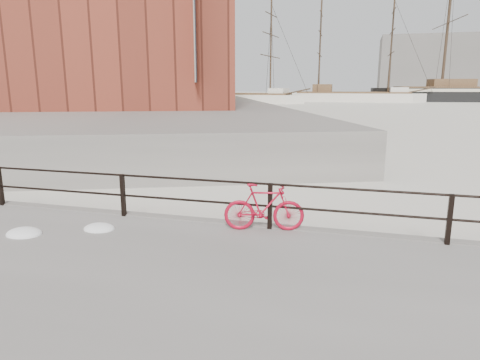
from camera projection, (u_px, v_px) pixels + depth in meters
The scene contains 13 objects.
ground at pixel (443, 258), 8.51m from camera, with size 400.00×400.00×0.00m, color white.
far_quay at pixel (163, 97), 86.39m from camera, with size 24.00×150.00×1.80m, color gray.
guardrail at pixel (449, 220), 8.18m from camera, with size 28.00×0.10×1.00m, color black, non-canonical shape.
bicycle at pixel (264, 207), 8.98m from camera, with size 1.68×0.25×1.02m, color #B70C26.
schooner_mid at pixel (352, 102), 86.97m from camera, with size 30.09×12.73×21.54m, color beige, non-canonical shape.
schooner_left at pixel (241, 103), 81.51m from camera, with size 25.87×11.76×19.51m, color silver, non-canonical shape.
workboat_near at pixel (126, 119), 42.42m from camera, with size 10.61×3.54×7.00m, color black, non-canonical shape.
workboat_far at pixel (134, 109), 61.79m from camera, with size 12.03×4.16×7.00m, color black, non-canonical shape.
apartment_mustard at pixel (127, 4), 51.56m from camera, with size 22.00×15.00×22.20m, color gold.
apartment_cream at pixel (146, 31), 73.96m from camera, with size 20.00×15.00×21.20m, color beige.
apartment_grey at pixel (155, 39), 95.07m from camera, with size 22.00×15.00×23.20m, color #989793.
apartment_brick at pixel (162, 51), 117.58m from camera, with size 24.00×15.00×21.20m, color brown.
industrial_west at pixel (433, 66), 133.19m from camera, with size 32.00×18.00×18.00m, color gray.
Camera 1 is at (-1.81, -8.75, 3.37)m, focal length 32.00 mm.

